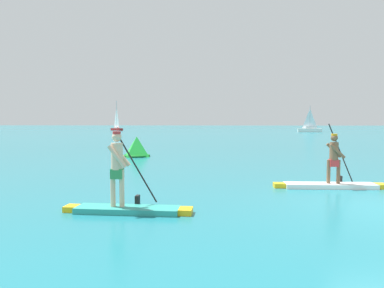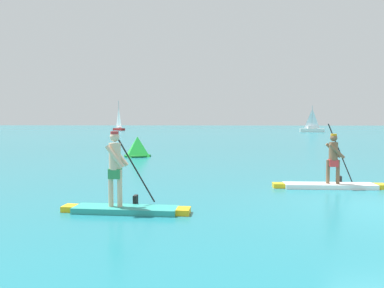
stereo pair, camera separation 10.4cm
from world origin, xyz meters
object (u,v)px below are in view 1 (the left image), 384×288
at_px(sailboat_left_horizon, 117,126).
at_px(sailboat_right_horizon, 310,129).
at_px(paddleboarder_near_left, 125,195).
at_px(paddleboarder_mid_center, 331,178).
at_px(race_marker_buoy, 137,148).

xyz_separation_m(sailboat_left_horizon, sailboat_right_horizon, (43.56, -10.76, -0.34)).
distance_m(sailboat_left_horizon, sailboat_right_horizon, 44.87).
xyz_separation_m(paddleboarder_near_left, sailboat_right_horizon, (20.00, 68.28, 0.34)).
distance_m(paddleboarder_near_left, sailboat_right_horizon, 71.15).
height_order(paddleboarder_mid_center, sailboat_right_horizon, sailboat_right_horizon).
distance_m(race_marker_buoy, sailboat_left_horizon, 69.18).
xyz_separation_m(paddleboarder_mid_center, race_marker_buoy, (-8.33, 9.51, 0.22)).
height_order(race_marker_buoy, sailboat_left_horizon, sailboat_left_horizon).
bearing_deg(paddleboarder_near_left, race_marker_buoy, 103.46).
bearing_deg(sailboat_left_horizon, paddleboarder_mid_center, -23.99).
distance_m(paddleboarder_mid_center, sailboat_left_horizon, 80.92).
relative_size(paddleboarder_near_left, paddleboarder_mid_center, 0.85).
height_order(paddleboarder_near_left, sailboat_left_horizon, sailboat_left_horizon).
relative_size(paddleboarder_near_left, sailboat_left_horizon, 0.40).
bearing_deg(paddleboarder_mid_center, sailboat_left_horizon, 108.85).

